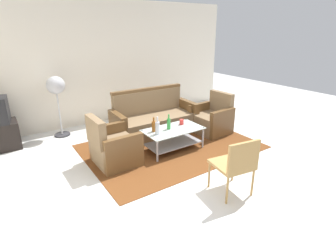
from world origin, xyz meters
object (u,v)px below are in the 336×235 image
Objects in this scene: coffee_table at (173,136)px; bottle_green at (169,123)px; armchair_right at (212,120)px; bottle_brown at (154,126)px; bottle_clear at (157,128)px; cup at (182,122)px; armchair_left at (114,148)px; couch at (154,120)px; pedestal_fan at (56,89)px; wicker_chair at (236,163)px.

bottle_green is at bearing 143.49° from coffee_table.
armchair_right is 1.23m from coffee_table.
bottle_brown is at bearing 164.56° from coffee_table.
cup is at bearing 13.30° from bottle_clear.
armchair_left is 3.17× the size of bottle_brown.
coffee_table is at bearing 6.85° from bottle_clear.
couch reaches higher than bottle_brown.
pedestal_fan is (-1.21, 1.79, 0.50)m from bottle_brown.
coffee_table is 3.89× the size of bottle_green.
pedestal_fan is 1.51× the size of wicker_chair.
bottle_brown is at bearing 92.03° from armchair_right.
bottle_brown is 0.32× the size of wicker_chair.
armchair_right reaches higher than bottle_brown.
bottle_green is 2.83× the size of cup.
wicker_chair is (0.22, -1.74, -0.02)m from bottle_brown.
coffee_table is 0.26m from bottle_green.
armchair_right is 1.58m from bottle_brown.
armchair_left is 1.42m from cup.
cup is 2.62m from pedestal_fan.
cup is (1.41, -0.01, 0.17)m from armchair_left.
armchair_right is 3.30m from pedestal_fan.
bottle_green is at bearing 16.97° from bottle_clear.
armchair_left is 0.77× the size of coffee_table.
wicker_chair is at bearing 86.08° from couch.
wicker_chair is (0.23, -1.60, -0.04)m from bottle_clear.
pedestal_fan is at bearing 135.93° from cup.
bottle_clear is 1.61m from wicker_chair.
pedestal_fan reaches higher than couch.
pedestal_fan is (-1.66, 1.05, 0.70)m from couch.
armchair_left is 8.50× the size of cup.
armchair_left is 1.96m from pedestal_fan.
coffee_table is 0.35m from cup.
bottle_green is (0.30, 0.09, -0.01)m from bottle_clear.
armchair_right reaches higher than bottle_green.
wicker_chair is at bearing -81.79° from bottle_clear.
bottle_brown is at bearing -179.13° from cup.
bottle_brown is at bearing 87.63° from armchair_left.
bottle_clear is (-1.57, -0.29, 0.24)m from armchair_right.
armchair_left reaches higher than bottle_green.
armchair_left is 1.00× the size of armchair_right.
pedestal_fan is (-0.43, 1.77, 0.73)m from armchair_left.
couch is 0.89m from bottle_brown.
bottle_green is at bearing 85.33° from armchair_left.
coffee_table is 4.11× the size of bottle_brown.
bottle_brown is at bearing 106.41° from wicker_chair.
couch is 0.76m from cup.
wicker_chair reaches higher than coffee_table.
armchair_right is 1.61m from bottle_clear.
armchair_left is at bearing 179.61° from cup.
wicker_chair is (-0.41, -1.75, 0.03)m from cup.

